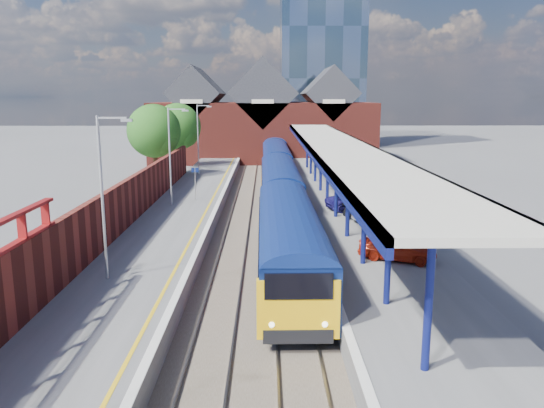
{
  "coord_description": "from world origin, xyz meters",
  "views": [
    {
      "loc": [
        0.43,
        -16.02,
        8.73
      ],
      "look_at": [
        0.76,
        14.31,
        2.6
      ],
      "focal_mm": 35.0,
      "sensor_mm": 36.0,
      "label": 1
    }
  ],
  "objects_px": {
    "parked_car_silver": "(385,212)",
    "parked_car_blue": "(356,201)",
    "lamp_post_b": "(105,188)",
    "lamp_post_c": "(172,150)",
    "parked_car_red": "(398,247)",
    "lamp_post_d": "(199,135)",
    "platform_sign": "(195,178)",
    "parked_car_dark": "(373,211)",
    "train": "(278,169)"
  },
  "relations": [
    {
      "from": "parked_car_silver",
      "to": "parked_car_blue",
      "type": "relative_size",
      "value": 0.99
    },
    {
      "from": "lamp_post_b",
      "to": "lamp_post_c",
      "type": "relative_size",
      "value": 1.0
    },
    {
      "from": "lamp_post_b",
      "to": "lamp_post_c",
      "type": "height_order",
      "value": "same"
    },
    {
      "from": "parked_car_red",
      "to": "lamp_post_d",
      "type": "bearing_deg",
      "value": 48.35
    },
    {
      "from": "parked_car_red",
      "to": "lamp_post_c",
      "type": "bearing_deg",
      "value": 68.53
    },
    {
      "from": "platform_sign",
      "to": "parked_car_silver",
      "type": "xyz_separation_m",
      "value": [
        12.89,
        -7.65,
        -1.0
      ]
    },
    {
      "from": "parked_car_red",
      "to": "lamp_post_b",
      "type": "bearing_deg",
      "value": 125.14
    },
    {
      "from": "platform_sign",
      "to": "parked_car_red",
      "type": "relative_size",
      "value": 0.68
    },
    {
      "from": "lamp_post_b",
      "to": "platform_sign",
      "type": "distance_m",
      "value": 18.2
    },
    {
      "from": "platform_sign",
      "to": "parked_car_dark",
      "type": "relative_size",
      "value": 0.65
    },
    {
      "from": "lamp_post_d",
      "to": "parked_car_dark",
      "type": "height_order",
      "value": "lamp_post_d"
    },
    {
      "from": "train",
      "to": "parked_car_silver",
      "type": "bearing_deg",
      "value": -69.59
    },
    {
      "from": "train",
      "to": "lamp_post_b",
      "type": "xyz_separation_m",
      "value": [
        -7.86,
        -27.53,
        2.87
      ]
    },
    {
      "from": "parked_car_blue",
      "to": "parked_car_dark",
      "type": "bearing_deg",
      "value": 174.99
    },
    {
      "from": "parked_car_silver",
      "to": "parked_car_dark",
      "type": "height_order",
      "value": "parked_car_silver"
    },
    {
      "from": "train",
      "to": "lamp_post_b",
      "type": "relative_size",
      "value": 9.42
    },
    {
      "from": "train",
      "to": "lamp_post_b",
      "type": "bearing_deg",
      "value": -105.92
    },
    {
      "from": "lamp_post_b",
      "to": "lamp_post_c",
      "type": "xyz_separation_m",
      "value": [
        0.0,
        16.0,
        0.0
      ]
    },
    {
      "from": "platform_sign",
      "to": "parked_car_silver",
      "type": "height_order",
      "value": "platform_sign"
    },
    {
      "from": "parked_car_blue",
      "to": "parked_car_red",
      "type": "bearing_deg",
      "value": 163.83
    },
    {
      "from": "platform_sign",
      "to": "parked_car_red",
      "type": "xyz_separation_m",
      "value": [
        11.75,
        -15.51,
        -1.06
      ]
    },
    {
      "from": "parked_car_dark",
      "to": "parked_car_blue",
      "type": "relative_size",
      "value": 0.91
    },
    {
      "from": "lamp_post_c",
      "to": "lamp_post_b",
      "type": "bearing_deg",
      "value": -90.0
    },
    {
      "from": "lamp_post_b",
      "to": "lamp_post_d",
      "type": "distance_m",
      "value": 32.0
    },
    {
      "from": "train",
      "to": "parked_car_blue",
      "type": "height_order",
      "value": "train"
    },
    {
      "from": "train",
      "to": "parked_car_blue",
      "type": "distance_m",
      "value": 14.26
    },
    {
      "from": "parked_car_red",
      "to": "parked_car_dark",
      "type": "height_order",
      "value": "parked_car_red"
    },
    {
      "from": "parked_car_red",
      "to": "parked_car_blue",
      "type": "xyz_separation_m",
      "value": [
        -0.05,
        11.78,
        -0.04
      ]
    },
    {
      "from": "parked_car_dark",
      "to": "lamp_post_c",
      "type": "bearing_deg",
      "value": 87.75
    },
    {
      "from": "lamp_post_b",
      "to": "parked_car_dark",
      "type": "relative_size",
      "value": 1.83
    },
    {
      "from": "lamp_post_c",
      "to": "platform_sign",
      "type": "bearing_deg",
      "value": 55.74
    },
    {
      "from": "train",
      "to": "platform_sign",
      "type": "xyz_separation_m",
      "value": [
        -6.49,
        -9.53,
        0.57
      ]
    },
    {
      "from": "train",
      "to": "platform_sign",
      "type": "bearing_deg",
      "value": -124.26
    },
    {
      "from": "parked_car_silver",
      "to": "train",
      "type": "bearing_deg",
      "value": 29.94
    },
    {
      "from": "lamp_post_d",
      "to": "platform_sign",
      "type": "height_order",
      "value": "lamp_post_d"
    },
    {
      "from": "parked_car_red",
      "to": "parked_car_silver",
      "type": "height_order",
      "value": "parked_car_silver"
    },
    {
      "from": "lamp_post_d",
      "to": "parked_car_red",
      "type": "distance_m",
      "value": 32.47
    },
    {
      "from": "train",
      "to": "lamp_post_b",
      "type": "distance_m",
      "value": 28.78
    },
    {
      "from": "parked_car_red",
      "to": "parked_car_blue",
      "type": "relative_size",
      "value": 0.87
    },
    {
      "from": "lamp_post_c",
      "to": "parked_car_silver",
      "type": "xyz_separation_m",
      "value": [
        14.25,
        -5.65,
        -3.3
      ]
    },
    {
      "from": "parked_car_silver",
      "to": "parked_car_dark",
      "type": "xyz_separation_m",
      "value": [
        -0.57,
        0.89,
        -0.13
      ]
    },
    {
      "from": "train",
      "to": "parked_car_dark",
      "type": "bearing_deg",
      "value": -70.35
    },
    {
      "from": "lamp_post_b",
      "to": "parked_car_red",
      "type": "xyz_separation_m",
      "value": [
        13.11,
        2.49,
        -3.37
      ]
    },
    {
      "from": "lamp_post_d",
      "to": "parked_car_dark",
      "type": "relative_size",
      "value": 1.83
    },
    {
      "from": "train",
      "to": "lamp_post_d",
      "type": "height_order",
      "value": "lamp_post_d"
    },
    {
      "from": "lamp_post_b",
      "to": "parked_car_silver",
      "type": "xyz_separation_m",
      "value": [
        14.25,
        10.35,
        -3.3
      ]
    },
    {
      "from": "parked_car_silver",
      "to": "parked_car_blue",
      "type": "bearing_deg",
      "value": 26.36
    },
    {
      "from": "train",
      "to": "parked_car_red",
      "type": "relative_size",
      "value": 17.91
    },
    {
      "from": "lamp_post_b",
      "to": "lamp_post_c",
      "type": "distance_m",
      "value": 16.0
    },
    {
      "from": "parked_car_silver",
      "to": "lamp_post_b",
      "type": "bearing_deg",
      "value": 135.52
    }
  ]
}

